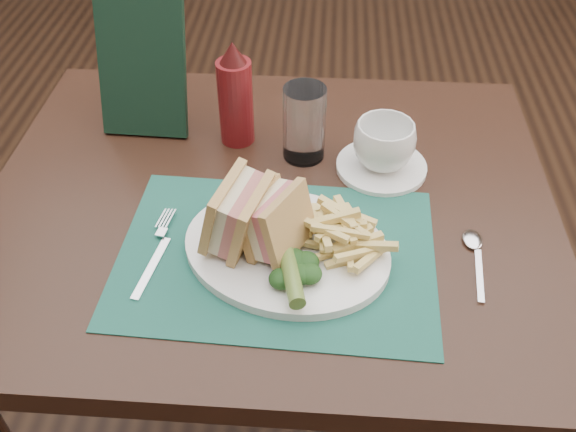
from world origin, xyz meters
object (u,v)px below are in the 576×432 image
Objects in this scene: saucer at (381,167)px; drinking_glass at (304,123)px; ketchup_bottle at (235,93)px; table_main at (273,341)px; coffee_cup at (384,145)px; check_presenter at (142,65)px; plate at (287,249)px; sandwich_half_b at (263,215)px; sandwich_half_a at (223,209)px; placemat at (276,256)px.

saucer is 0.15m from drinking_glass.
ketchup_bottle reaches higher than saucer.
ketchup_bottle is at bearing 114.03° from table_main.
check_presenter is at bearing 165.53° from coffee_cup.
ketchup_bottle reaches higher than coffee_cup.
plate is 3.08× the size of sandwich_half_b.
table_main is 0.41m from plate.
drinking_glass is (0.01, 0.24, 0.06)m from plate.
sandwich_half_a reaches higher than coffee_cup.
check_presenter reaches higher than placemat.
ketchup_bottle is at bearing 161.57° from drinking_glass.
sandwich_half_a is at bearing 167.95° from placemat.
placemat is 0.07m from sandwich_half_b.
placemat is 1.51× the size of plate.
ketchup_bottle is at bearing 128.84° from plate.
plate is at bearing -69.16° from ketchup_bottle.
drinking_glass is at bearing -18.43° from ketchup_bottle.
saucer is at bearing -12.45° from check_presenter.
table_main is 0.43m from saucer.
saucer is 0.04m from coffee_cup.
sandwich_half_b reaches higher than plate.
table_main is 9.24× the size of sandwich_half_b.
drinking_glass is at bearing -13.16° from check_presenter.
saucer is 0.44m from check_presenter.
sandwich_half_a reaches higher than saucer.
sandwich_half_a is 1.07× the size of coffee_cup.
check_presenter reaches higher than ketchup_bottle.
drinking_glass is (-0.13, 0.03, 0.06)m from saucer.
check_presenter reaches higher than coffee_cup.
sandwich_half_a is 1.10× the size of sandwich_half_b.
sandwich_half_b is 0.27m from coffee_cup.
check_presenter is (-0.16, 0.04, 0.03)m from ketchup_bottle.
table_main is at bearing -113.40° from drinking_glass.
placemat is at bearing -126.51° from coffee_cup.
drinking_glass is at bearing 107.64° from sandwich_half_b.
saucer is at bearing 90.00° from coffee_cup.
plate is at bearing -73.32° from table_main.
coffee_cup reaches higher than placemat.
saucer is at bearing -15.58° from ketchup_bottle.
plate is at bearing -92.98° from drinking_glass.
check_presenter is (-0.41, 0.11, 0.07)m from coffee_cup.
plate is at bearing -124.55° from coffee_cup.
table_main is 0.46m from sandwich_half_a.
coffee_cup is 0.77× the size of drinking_glass.
coffee_cup reaches higher than saucer.
table_main is 0.58m from check_presenter.
sandwich_half_a is at bearing -169.10° from plate.
table_main is 8.94× the size of coffee_cup.
sandwich_half_b is 0.24m from drinking_glass.
sandwich_half_b is (0.00, -0.12, 0.44)m from table_main.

